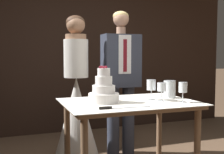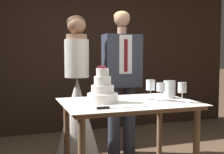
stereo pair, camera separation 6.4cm
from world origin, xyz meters
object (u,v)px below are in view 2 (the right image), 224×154
Objects in this scene: wine_glass_near at (161,88)px; hurricane_candle at (169,90)px; wine_glass_middle at (182,89)px; bride at (77,107)px; groom at (122,76)px; wine_glass_far at (151,86)px; cake_knife at (113,108)px; cake_table at (128,113)px; tiered_cake at (103,91)px.

hurricane_candle reaches higher than wine_glass_near.
bride reaches higher than wine_glass_middle.
hurricane_candle is at bearing -77.62° from groom.
bride reaches higher than wine_glass_far.
bride is (-0.51, 0.87, -0.32)m from wine_glass_far.
cake_knife is 2.55× the size of wine_glass_near.
bride is at bearing 93.77° from cake_knife.
wine_glass_near reaches higher than cake_knife.
wine_glass_far is at bearing 4.62° from cake_table.
cake_table is 0.33m from wine_glass_far.
hurricane_candle is at bearing 2.78° from tiered_cake.
cake_table is at bearing -72.57° from bride.
tiered_cake is at bearing 168.10° from wine_glass_near.
groom is at bearing 102.38° from hurricane_candle.
wine_glass_near is (0.29, -0.08, 0.23)m from cake_table.
hurricane_candle is at bearing -48.11° from bride.
tiered_cake is 1.92× the size of wine_glass_near.
cake_table is 0.52m from wine_glass_middle.
bride is (-0.70, 1.10, -0.31)m from wine_glass_middle.
wine_glass_middle is at bearing -20.58° from tiered_cake.
tiered_cake is 0.19× the size of bride.
bride reaches higher than cake_table.
hurricane_candle is at bearing 39.76° from wine_glass_near.
cake_knife is 0.58m from wine_glass_near.
cake_knife is at bearing -158.78° from wine_glass_near.
hurricane_candle is (0.70, 0.35, 0.07)m from cake_knife.
cake_knife is 0.67m from wine_glass_middle.
bride is at bearing 131.89° from hurricane_candle.
bride is at bearing 120.44° from wine_glass_near.
hurricane_candle is at bearing 8.04° from cake_table.
cake_knife reaches higher than cake_table.
hurricane_candle is (0.68, 0.03, -0.02)m from tiered_cake.
wine_glass_middle is at bearing -97.62° from hurricane_candle.
wine_glass_middle is (0.65, -0.24, 0.02)m from tiered_cake.
wine_glass_far is (-0.19, 0.23, 0.01)m from wine_glass_middle.
groom reaches higher than hurricane_candle.
wine_glass_near is (0.53, 0.20, 0.11)m from cake_knife.
cake_knife is 0.25× the size of bride.
wine_glass_far is at bearing -168.48° from hurricane_candle.
bride is at bearing 179.93° from groom.
cake_knife is at bearing -130.34° from cake_table.
tiered_cake is 0.90m from bride.
tiered_cake reaches higher than hurricane_candle.
tiered_cake reaches higher than wine_glass_middle.
bride is (-0.28, 0.88, -0.09)m from cake_table.
wine_glass_far is (-0.05, 0.10, 0.01)m from wine_glass_near.
wine_glass_far is at bearing 129.16° from wine_glass_middle.
wine_glass_near is 0.23m from hurricane_candle.
tiered_cake reaches higher than wine_glass_far.
hurricane_candle is (0.46, 0.06, 0.19)m from cake_table.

